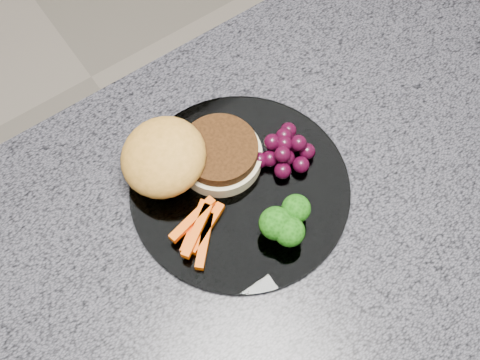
# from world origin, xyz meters

# --- Properties ---
(island_cabinet) EXTENTS (1.20, 0.60, 0.86)m
(island_cabinet) POSITION_xyz_m (0.00, 0.00, 0.43)
(island_cabinet) COLOR brown
(island_cabinet) RESTS_ON ground
(countertop) EXTENTS (1.20, 0.60, 0.04)m
(countertop) POSITION_xyz_m (0.00, 0.00, 0.88)
(countertop) COLOR #46464F
(countertop) RESTS_ON island_cabinet
(plate) EXTENTS (0.26, 0.26, 0.01)m
(plate) POSITION_xyz_m (-0.11, 0.08, 0.90)
(plate) COLOR white
(plate) RESTS_ON countertop
(burger) EXTENTS (0.17, 0.13, 0.06)m
(burger) POSITION_xyz_m (-0.15, 0.14, 0.93)
(burger) COLOR #CBBD8F
(burger) RESTS_ON plate
(carrot_sticks) EXTENTS (0.08, 0.07, 0.02)m
(carrot_sticks) POSITION_xyz_m (-0.18, 0.06, 0.91)
(carrot_sticks) COLOR #EB5103
(carrot_sticks) RESTS_ON plate
(broccoli) EXTENTS (0.07, 0.05, 0.05)m
(broccoli) POSITION_xyz_m (-0.10, 0.00, 0.93)
(broccoli) COLOR #609335
(broccoli) RESTS_ON plate
(grape_bunch) EXTENTS (0.07, 0.07, 0.04)m
(grape_bunch) POSITION_xyz_m (-0.04, 0.08, 0.92)
(grape_bunch) COLOR black
(grape_bunch) RESTS_ON plate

